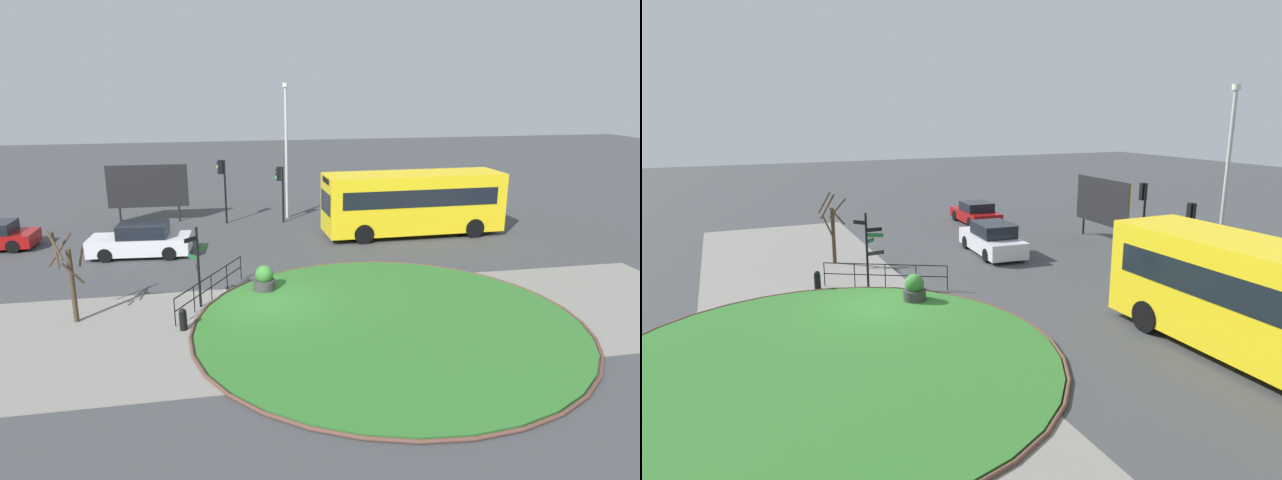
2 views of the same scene
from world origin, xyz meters
TOP-DOWN VIEW (x-y plane):
  - ground at (0.00, 0.00)m, footprint 120.00×120.00m
  - sidewalk_paving at (0.00, -2.14)m, footprint 32.00×7.73m
  - grass_island at (3.77, -2.54)m, footprint 12.72×12.72m
  - grass_kerb_ring at (3.77, -2.54)m, footprint 13.03×13.03m
  - signpost_directional at (-2.41, 0.19)m, footprint 0.72×1.11m
  - bollard_foreground at (-2.92, -1.77)m, footprint 0.25×0.25m
  - railing_grass_edge at (-2.00, 0.69)m, footprint 2.42×4.30m
  - bus_yellow at (8.46, 8.20)m, footprint 9.36×2.78m
  - car_near_lane at (-12.37, 9.47)m, footprint 4.12×2.06m
  - car_far_lane at (-5.16, 6.97)m, footprint 4.66×2.16m
  - traffic_light_near at (1.99, 12.22)m, footprint 0.49×0.30m
  - traffic_light_far at (-1.24, 12.62)m, footprint 0.49×0.30m
  - lamppost_tall at (2.51, 13.31)m, footprint 0.32×0.32m
  - billboard_left at (-5.42, 13.64)m, footprint 4.49×0.28m
  - planter_near_signpost at (-0.00, 1.20)m, footprint 0.83×0.83m
  - street_tree_bare at (-6.52, -0.42)m, footprint 1.21×1.30m

SIDE VIEW (x-z plane):
  - ground at x=0.00m, z-range 0.00..0.00m
  - sidewalk_paving at x=0.00m, z-range 0.00..0.02m
  - grass_island at x=3.77m, z-range 0.00..0.10m
  - grass_kerb_ring at x=3.77m, z-range 0.00..0.11m
  - bollard_foreground at x=-2.92m, z-range 0.01..0.77m
  - planter_near_signpost at x=0.00m, z-range -0.05..1.01m
  - car_near_lane at x=-12.37m, z-range -0.05..1.29m
  - railing_grass_edge at x=-2.00m, z-range 0.15..1.14m
  - car_far_lane at x=-5.16m, z-range -0.06..1.49m
  - street_tree_bare at x=-6.52m, z-range 0.02..3.25m
  - signpost_directional at x=-2.41m, z-range 0.21..3.20m
  - bus_yellow at x=8.46m, z-range 0.12..3.40m
  - billboard_left at x=-5.42m, z-range 0.41..3.73m
  - traffic_light_near at x=1.99m, z-range 0.76..3.97m
  - traffic_light_far at x=-1.24m, z-range 0.85..4.47m
  - lamppost_tall at x=2.51m, z-range 0.29..8.06m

